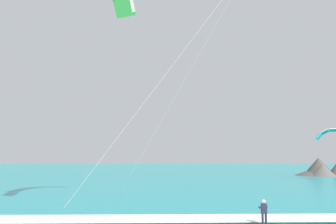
{
  "coord_description": "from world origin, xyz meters",
  "views": [
    {
      "loc": [
        -7.27,
        -10.51,
        4.46
      ],
      "look_at": [
        -6.68,
        14.74,
        7.73
      ],
      "focal_mm": 34.69,
      "sensor_mm": 36.0,
      "label": 1
    }
  ],
  "objects": [
    {
      "name": "kitesurfer",
      "position": [
        -0.93,
        9.76,
        0.94
      ],
      "size": [
        0.55,
        0.53,
        1.69
      ],
      "color": "#191E38",
      "rests_on": "ground"
    },
    {
      "name": "sea",
      "position": [
        0.0,
        70.74,
        0.1
      ],
      "size": [
        200.0,
        120.0,
        0.2
      ],
      "primitive_type": "cube",
      "color": "teal",
      "rests_on": "ground"
    },
    {
      "name": "headland_right",
      "position": [
        24.23,
        53.59,
        1.38
      ],
      "size": [
        9.88,
        8.97,
        3.71
      ],
      "color": "#47423D",
      "rests_on": "ground"
    },
    {
      "name": "surf_foam",
      "position": [
        0.0,
        11.74,
        0.22
      ],
      "size": [
        200.0,
        2.65,
        0.04
      ],
      "primitive_type": "cube",
      "color": "white",
      "rests_on": "sea"
    },
    {
      "name": "kite_distant",
      "position": [
        20.85,
        41.58,
        7.82
      ],
      "size": [
        4.79,
        3.21,
        1.91
      ],
      "color": "teal"
    }
  ]
}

